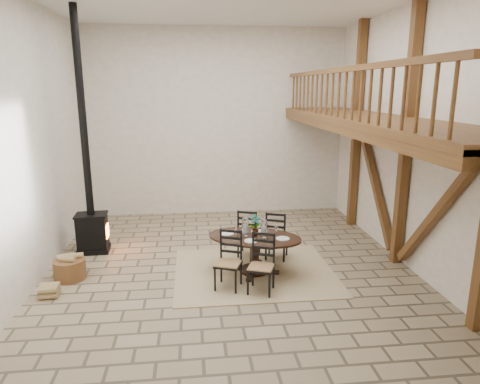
{
  "coord_description": "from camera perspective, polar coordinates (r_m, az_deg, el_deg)",
  "views": [
    {
      "loc": [
        -0.69,
        -7.7,
        3.44
      ],
      "look_at": [
        0.24,
        0.4,
        1.45
      ],
      "focal_mm": 32.0,
      "sensor_mm": 36.0,
      "label": 1
    }
  ],
  "objects": [
    {
      "name": "ground",
      "position": [
        8.46,
        -1.33,
        -10.25
      ],
      "size": [
        8.0,
        8.0,
        0.0
      ],
      "primitive_type": "plane",
      "color": "#998766",
      "rests_on": "ground"
    },
    {
      "name": "room_shell",
      "position": [
        7.94,
        7.28,
        10.56
      ],
      "size": [
        7.02,
        8.02,
        5.01
      ],
      "color": "white",
      "rests_on": "ground"
    },
    {
      "name": "rug",
      "position": [
        8.33,
        1.91,
        -10.58
      ],
      "size": [
        3.0,
        2.5,
        0.02
      ],
      "primitive_type": "cube",
      "color": "tan",
      "rests_on": "ground"
    },
    {
      "name": "dining_table",
      "position": [
        8.17,
        1.93,
        -7.95
      ],
      "size": [
        2.04,
        2.2,
        1.14
      ],
      "rotation": [
        0.0,
        0.0,
        -0.37
      ],
      "color": "black",
      "rests_on": "ground"
    },
    {
      "name": "wood_stove",
      "position": [
        9.5,
        -19.39,
        -1.16
      ],
      "size": [
        0.68,
        0.53,
        5.0
      ],
      "rotation": [
        0.0,
        0.0,
        0.05
      ],
      "color": "black",
      "rests_on": "ground"
    },
    {
      "name": "log_basket",
      "position": [
        8.59,
        -21.76,
        -9.42
      ],
      "size": [
        0.57,
        0.57,
        0.47
      ],
      "rotation": [
        0.0,
        0.0,
        -0.32
      ],
      "color": "brown",
      "rests_on": "ground"
    },
    {
      "name": "log_stack",
      "position": [
        8.08,
        -24.06,
        -11.93
      ],
      "size": [
        0.32,
        0.33,
        0.21
      ],
      "rotation": [
        0.0,
        0.0,
        0.07
      ],
      "color": "tan",
      "rests_on": "ground"
    }
  ]
}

